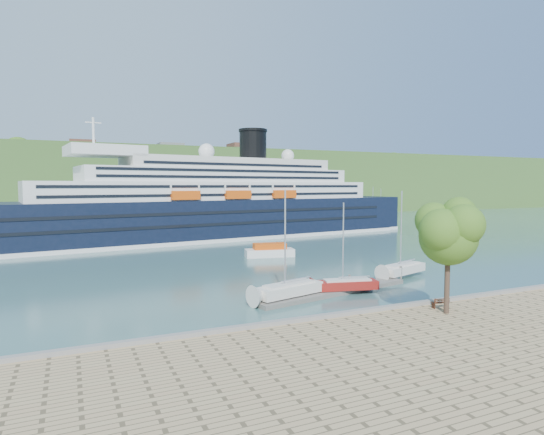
{
  "coord_description": "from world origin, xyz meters",
  "views": [
    {
      "loc": [
        -24.67,
        -28.91,
        10.9
      ],
      "look_at": [
        1.72,
        30.0,
        6.29
      ],
      "focal_mm": 30.0,
      "sensor_mm": 36.0,
      "label": 1
    }
  ],
  "objects": [
    {
      "name": "ground",
      "position": [
        0.0,
        0.0,
        0.0
      ],
      "size": [
        400.0,
        400.0,
        0.0
      ],
      "primitive_type": "plane",
      "color": "#335B59",
      "rests_on": "ground"
    },
    {
      "name": "far_hillside",
      "position": [
        0.0,
        145.0,
        12.0
      ],
      "size": [
        400.0,
        50.0,
        24.0
      ],
      "primitive_type": "cube",
      "color": "#355823",
      "rests_on": "ground"
    },
    {
      "name": "quay_coping",
      "position": [
        0.0,
        -0.2,
        1.15
      ],
      "size": [
        220.0,
        0.5,
        0.3
      ],
      "primitive_type": "cube",
      "color": "slate",
      "rests_on": "promenade"
    },
    {
      "name": "cruise_ship",
      "position": [
        0.76,
        59.92,
        11.39
      ],
      "size": [
        102.53,
        28.44,
        22.78
      ],
      "primitive_type": null,
      "rotation": [
        0.0,
        0.0,
        0.14
      ],
      "color": "black",
      "rests_on": "ground"
    },
    {
      "name": "park_bench",
      "position": [
        2.46,
        -1.58,
        1.46
      ],
      "size": [
        1.52,
        0.89,
        0.91
      ],
      "primitive_type": null,
      "rotation": [
        0.0,
        0.0,
        -0.23
      ],
      "color": "#3F2012",
      "rests_on": "promenade"
    },
    {
      "name": "promenade_tree",
      "position": [
        1.81,
        -2.88,
        5.86
      ],
      "size": [
        5.87,
        5.87,
        9.72
      ],
      "primitive_type": null,
      "color": "#3B691B",
      "rests_on": "promenade"
    },
    {
      "name": "floating_pontoon",
      "position": [
        -0.44,
        9.66,
        0.21
      ],
      "size": [
        18.81,
        6.16,
        0.42
      ],
      "primitive_type": null,
      "rotation": [
        0.0,
        0.0,
        0.21
      ],
      "color": "gray",
      "rests_on": "ground"
    },
    {
      "name": "sailboat_white_near",
      "position": [
        -5.86,
        9.06,
        5.0
      ],
      "size": [
        8.03,
        4.06,
        10.0
      ],
      "primitive_type": null,
      "rotation": [
        0.0,
        0.0,
        0.26
      ],
      "color": "silver",
      "rests_on": "ground"
    },
    {
      "name": "sailboat_red",
      "position": [
        0.65,
        9.11,
        4.38
      ],
      "size": [
        7.03,
        3.39,
        8.75
      ],
      "primitive_type": null,
      "rotation": [
        0.0,
        0.0,
        -0.23
      ],
      "color": "maroon",
      "rests_on": "ground"
    },
    {
      "name": "sailboat_white_far",
      "position": [
        11.19,
        13.25,
        4.89
      ],
      "size": [
        7.85,
        4.33,
        9.77
      ],
      "primitive_type": null,
      "rotation": [
        0.0,
        0.0,
        0.31
      ],
      "color": "silver",
      "rests_on": "ground"
    },
    {
      "name": "tender_launch",
      "position": [
        3.07,
        33.9,
        1.03
      ],
      "size": [
        7.83,
        4.0,
        2.06
      ],
      "primitive_type": null,
      "rotation": [
        0.0,
        0.0,
        -0.2
      ],
      "color": "#DA4C0C",
      "rests_on": "ground"
    }
  ]
}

